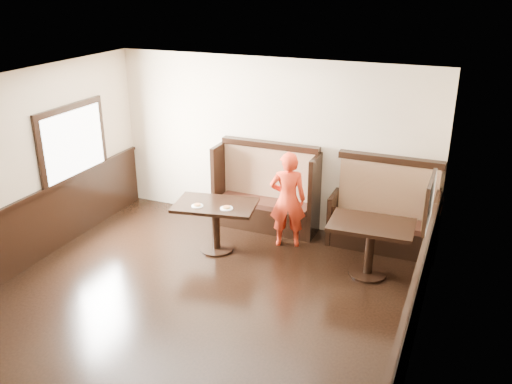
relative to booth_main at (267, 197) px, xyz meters
The scene contains 9 objects.
ground 3.34m from the booth_main, 90.00° to the right, with size 7.00×7.00×0.00m, color black.
room_shell 3.03m from the booth_main, 95.65° to the right, with size 7.00×7.00×7.00m.
booth_main is the anchor object (origin of this frame).
booth_neighbor 1.95m from the booth_main, ahead, with size 1.65×0.72×1.45m.
table_main 1.17m from the booth_main, 110.13° to the right, with size 1.33×0.97×0.77m.
table_neighbor 2.15m from the booth_main, 26.11° to the right, with size 1.19×0.81×0.80m.
child 0.80m from the booth_main, 43.40° to the right, with size 0.56×0.37×1.54m, color red.
pizza_plate_left 1.45m from the booth_main, 115.32° to the right, with size 0.18×0.18×0.03m.
pizza_plate_right 1.24m from the booth_main, 97.85° to the right, with size 0.19×0.19×0.04m.
Camera 1 is at (3.05, -4.50, 3.98)m, focal length 38.00 mm.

